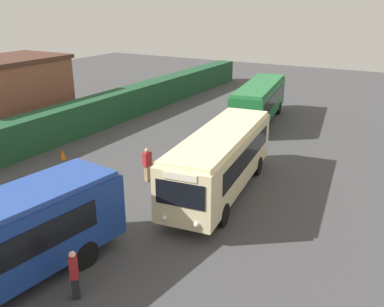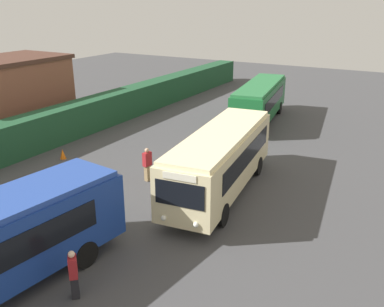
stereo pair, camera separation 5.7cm
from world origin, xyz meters
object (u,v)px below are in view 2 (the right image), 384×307
bus_green (260,100)px  traffic_cone (63,154)px  bus_cream (221,158)px  person_center (147,164)px  person_left (74,273)px

bus_green → traffic_cone: size_ratio=16.62×
bus_cream → traffic_cone: bus_cream is taller
traffic_cone → bus_cream: bearing=-87.7°
bus_cream → traffic_cone: bearing=-94.7°
person_center → traffic_cone: (0.13, 6.33, -0.66)m
bus_green → person_center: bus_green is taller
bus_green → person_left: bus_green is taller
bus_cream → person_center: size_ratio=5.51×
bus_green → person_center: 13.78m
bus_green → person_left: bearing=177.2°
person_left → person_center: bearing=-113.2°
bus_green → traffic_cone: (-13.60, 7.26, -1.44)m
bus_cream → person_left: (-9.34, 0.60, -0.91)m
bus_cream → person_left: size_ratio=5.79×
bus_green → traffic_cone: 15.49m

